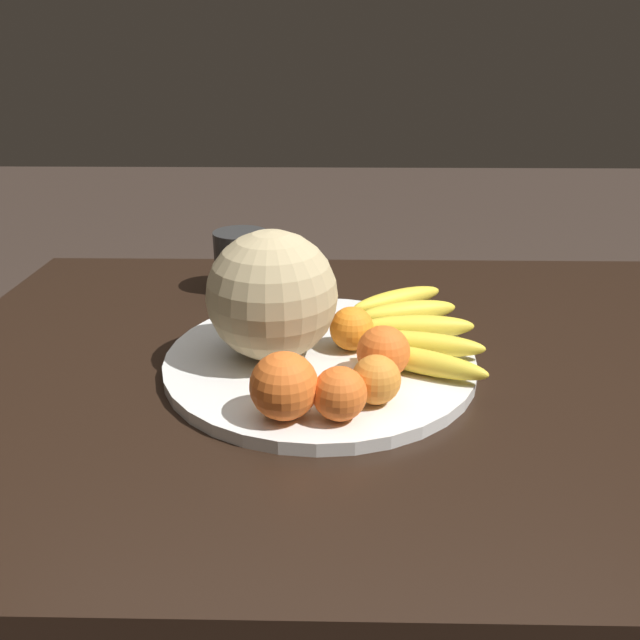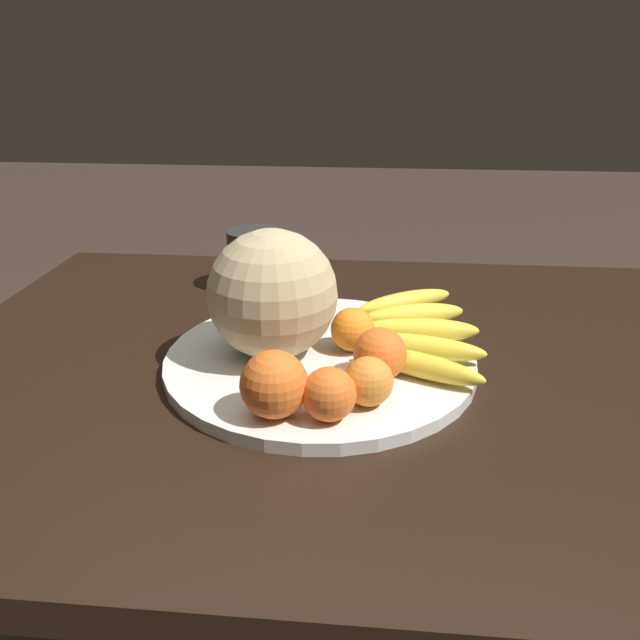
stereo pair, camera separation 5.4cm
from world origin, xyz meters
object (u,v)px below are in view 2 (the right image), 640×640
orange_front_right (377,354)px  orange_back_right (329,394)px  melon (272,294)px  banana_bunch (414,330)px  orange_mid_center (368,381)px  orange_back_left (353,329)px  kitchen_table (376,430)px  ceramic_mug (255,260)px  orange_front_left (274,384)px  fruit_bowl (320,359)px

orange_front_right → orange_back_right: orange_front_right is taller
melon → banana_bunch: size_ratio=0.54×
orange_mid_center → orange_back_right: 0.05m
orange_back_left → kitchen_table: bearing=11.0°
orange_mid_center → orange_back_left: 0.14m
banana_bunch → kitchen_table: bearing=-152.9°
orange_front_right → ceramic_mug: ceramic_mug is taller
orange_front_left → fruit_bowl: bearing=76.6°
orange_front_left → orange_back_left: bearing=65.4°
banana_bunch → orange_front_right: bearing=-117.5°
fruit_bowl → melon: 0.11m
ceramic_mug → kitchen_table: bearing=-49.9°
orange_front_right → orange_back_right: (-0.05, -0.10, -0.00)m
melon → ceramic_mug: size_ratio=1.42×
orange_front_right → ceramic_mug: size_ratio=0.55×
ceramic_mug → orange_front_right: bearing=-58.0°
orange_front_left → orange_mid_center: orange_front_left is taller
orange_front_right → ceramic_mug: 0.40m
orange_back_right → ceramic_mug: bearing=110.5°
orange_front_right → orange_mid_center: orange_front_right is taller
fruit_bowl → orange_front_right: bearing=-37.6°
orange_front_right → orange_front_left: bearing=-139.6°
fruit_bowl → orange_back_right: 0.16m
melon → orange_mid_center: bearing=-42.8°
kitchen_table → orange_front_right: bearing=-92.6°
orange_back_left → ceramic_mug: ceramic_mug is taller
melon → orange_front_right: 0.16m
banana_bunch → orange_back_right: 0.23m
kitchen_table → orange_mid_center: (-0.01, -0.15, 0.16)m
orange_front_left → orange_back_left: size_ratio=1.28×
melon → orange_back_left: size_ratio=2.84×
banana_bunch → ceramic_mug: (-0.27, 0.23, 0.02)m
orange_back_right → orange_back_left: bearing=84.1°
kitchen_table → orange_front_right: orange_front_right is taller
orange_mid_center → kitchen_table: bearing=85.0°
orange_back_left → orange_front_right: bearing=-66.9°
orange_mid_center → ceramic_mug: (-0.21, 0.40, 0.01)m
orange_front_right → kitchen_table: bearing=87.4°
melon → orange_mid_center: melon is taller
banana_bunch → orange_mid_center: (-0.06, -0.17, 0.01)m
orange_front_left → orange_front_right: (0.11, 0.09, -0.01)m
fruit_bowl → ceramic_mug: size_ratio=3.46×
ceramic_mug → orange_front_left: bearing=-76.7°
banana_bunch → orange_mid_center: 0.18m
banana_bunch → orange_front_right: 0.12m
orange_front_right → orange_back_right: size_ratio=1.09×
orange_front_right → orange_back_left: size_ratio=1.11×
melon → banana_bunch: (0.19, 0.05, -0.07)m
orange_front_right → orange_back_left: bearing=113.1°
orange_back_left → ceramic_mug: 0.32m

